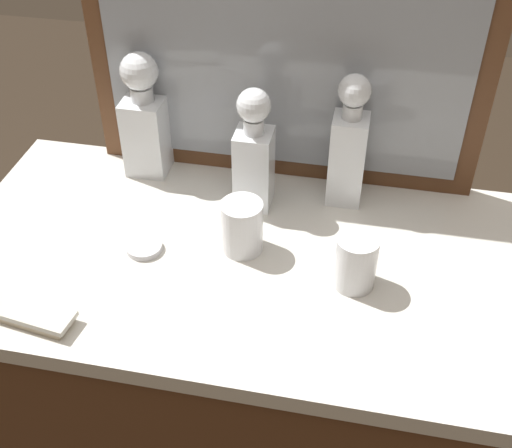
{
  "coord_description": "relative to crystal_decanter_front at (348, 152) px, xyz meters",
  "views": [
    {
      "loc": [
        0.18,
        -0.91,
        1.74
      ],
      "look_at": [
        0.0,
        0.0,
        0.97
      ],
      "focal_mm": 46.03,
      "sensor_mm": 36.0,
      "label": 1
    }
  ],
  "objects": [
    {
      "name": "dresser",
      "position": [
        -0.15,
        -0.22,
        -0.56
      ],
      "size": [
        1.19,
        0.61,
        0.89
      ],
      "color": "brown",
      "rests_on": "ground_plane"
    },
    {
      "name": "silver_brush_far_right",
      "position": [
        -0.49,
        -0.45,
        -0.1
      ],
      "size": [
        0.17,
        0.08,
        0.02
      ],
      "color": "#B7A88C",
      "rests_on": "dresser"
    },
    {
      "name": "crystal_tumbler_right",
      "position": [
        0.04,
        -0.25,
        -0.07
      ],
      "size": [
        0.08,
        0.08,
        0.11
      ],
      "color": "white",
      "rests_on": "dresser"
    },
    {
      "name": "crystal_decanter_rear",
      "position": [
        -0.18,
        -0.05,
        -0.01
      ],
      "size": [
        0.07,
        0.07,
        0.26
      ],
      "color": "white",
      "rests_on": "dresser"
    },
    {
      "name": "crystal_tumbler_front",
      "position": [
        -0.18,
        -0.2,
        -0.07
      ],
      "size": [
        0.08,
        0.08,
        0.11
      ],
      "color": "white",
      "rests_on": "dresser"
    },
    {
      "name": "crystal_decanter_front",
      "position": [
        0.0,
        0.0,
        0.0
      ],
      "size": [
        0.07,
        0.07,
        0.28
      ],
      "color": "white",
      "rests_on": "dresser"
    },
    {
      "name": "porcelain_dish",
      "position": [
        -0.36,
        -0.24,
        -0.11
      ],
      "size": [
        0.07,
        0.07,
        0.01
      ],
      "color": "silver",
      "rests_on": "dresser"
    },
    {
      "name": "dresser_mirror",
      "position": [
        -0.15,
        0.07,
        0.22
      ],
      "size": [
        0.82,
        0.03,
        0.67
      ],
      "color": "brown",
      "rests_on": "dresser"
    },
    {
      "name": "crystal_decanter_center",
      "position": [
        -0.44,
        0.02,
        -0.0
      ],
      "size": [
        0.09,
        0.09,
        0.28
      ],
      "color": "white",
      "rests_on": "dresser"
    }
  ]
}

